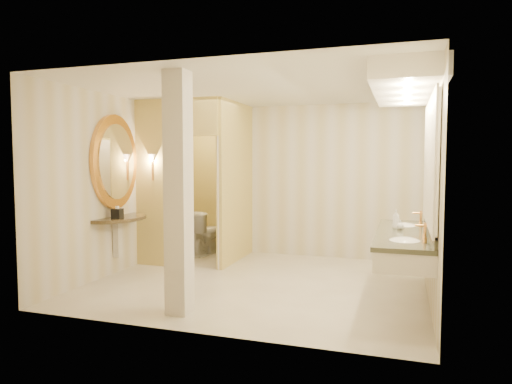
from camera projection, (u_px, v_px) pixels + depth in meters
The scene contains 16 objects.
floor at pixel (258, 282), 6.44m from camera, with size 4.50×4.50×0.00m, color beige.
ceiling at pixel (258, 89), 6.25m from camera, with size 4.50×4.50×0.00m, color silver.
wall_back at pixel (292, 181), 8.25m from camera, with size 4.50×0.02×2.70m, color beige.
wall_front at pixel (196, 199), 4.45m from camera, with size 4.50×0.02×2.70m, color beige.
wall_left at pixel (119, 184), 7.04m from camera, with size 0.02×4.00×2.70m, color beige.
wall_right at pixel (431, 190), 5.66m from camera, with size 0.02×4.00×2.70m, color beige.
toilet_closet at pixel (212, 180), 7.61m from camera, with size 1.50×1.55×2.70m.
wall_sconce at pixel (152, 160), 7.32m from camera, with size 0.14×0.14×0.42m.
vanity at pixel (408, 168), 5.34m from camera, with size 0.75×2.38×2.09m.
console_shelf at pixel (115, 185), 6.87m from camera, with size 1.08×1.08×1.99m.
pillar at pixel (179, 194), 5.06m from camera, with size 0.25×0.25×2.70m, color beige.
tissue_box at pixel (117, 213), 6.70m from camera, with size 0.14×0.14×0.14m, color black.
toilet at pixel (203, 232), 8.35m from camera, with size 0.46×0.80×0.82m, color white.
soap_bottle_a at pixel (399, 224), 5.69m from camera, with size 0.05×0.05×0.12m, color beige.
soap_bottle_b at pixel (400, 225), 5.57m from camera, with size 0.09×0.09×0.12m, color silver.
soap_bottle_c at pixel (396, 219), 5.70m from camera, with size 0.09×0.09×0.23m, color #C6B28C.
Camera 1 is at (1.92, -6.04, 1.72)m, focal length 32.00 mm.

